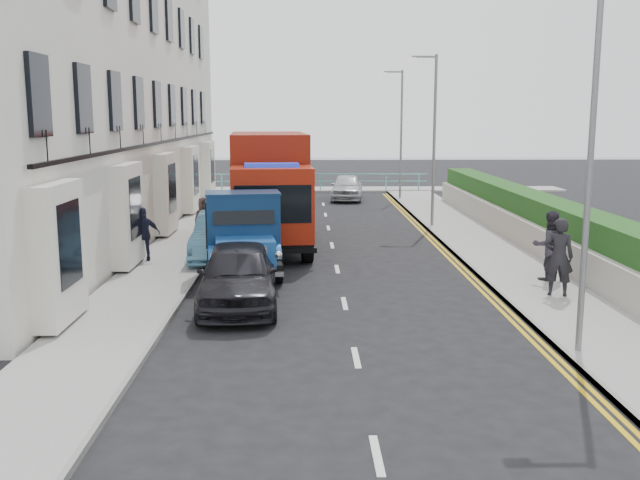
{
  "coord_description": "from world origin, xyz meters",
  "views": [
    {
      "loc": [
        -0.98,
        -15.08,
        4.59
      ],
      "look_at": [
        -0.58,
        3.16,
        1.4
      ],
      "focal_mm": 40.0,
      "sensor_mm": 36.0,
      "label": 1
    }
  ],
  "objects_px": {
    "lamp_near": "(585,148)",
    "parked_car_front": "(238,275)",
    "bedford_lorry": "(243,239)",
    "lamp_mid": "(431,130)",
    "lamp_far": "(399,127)",
    "red_lorry": "(269,187)",
    "pedestrian_east_near": "(559,257)"
  },
  "relations": [
    {
      "from": "lamp_mid",
      "to": "parked_car_front",
      "type": "xyz_separation_m",
      "value": [
        -6.78,
        -12.2,
        -3.21
      ]
    },
    {
      "from": "red_lorry",
      "to": "parked_car_front",
      "type": "relative_size",
      "value": 1.68
    },
    {
      "from": "bedford_lorry",
      "to": "lamp_mid",
      "type": "bearing_deg",
      "value": 45.34
    },
    {
      "from": "pedestrian_east_near",
      "to": "bedford_lorry",
      "type": "bearing_deg",
      "value": -3.53
    },
    {
      "from": "lamp_mid",
      "to": "red_lorry",
      "type": "height_order",
      "value": "lamp_mid"
    },
    {
      "from": "red_lorry",
      "to": "parked_car_front",
      "type": "height_order",
      "value": "red_lorry"
    },
    {
      "from": "lamp_near",
      "to": "parked_car_front",
      "type": "bearing_deg",
      "value": 150.75
    },
    {
      "from": "lamp_far",
      "to": "pedestrian_east_near",
      "type": "bearing_deg",
      "value": -86.86
    },
    {
      "from": "lamp_far",
      "to": "lamp_mid",
      "type": "bearing_deg",
      "value": -90.0
    },
    {
      "from": "bedford_lorry",
      "to": "parked_car_front",
      "type": "height_order",
      "value": "bedford_lorry"
    },
    {
      "from": "parked_car_front",
      "to": "pedestrian_east_near",
      "type": "height_order",
      "value": "pedestrian_east_near"
    },
    {
      "from": "lamp_near",
      "to": "pedestrian_east_near",
      "type": "distance_m",
      "value": 5.27
    },
    {
      "from": "lamp_far",
      "to": "bedford_lorry",
      "type": "bearing_deg",
      "value": -109.96
    },
    {
      "from": "lamp_mid",
      "to": "bedford_lorry",
      "type": "bearing_deg",
      "value": -127.44
    },
    {
      "from": "parked_car_front",
      "to": "bedford_lorry",
      "type": "bearing_deg",
      "value": 89.33
    },
    {
      "from": "bedford_lorry",
      "to": "pedestrian_east_near",
      "type": "distance_m",
      "value": 8.55
    },
    {
      "from": "bedford_lorry",
      "to": "red_lorry",
      "type": "distance_m",
      "value": 5.15
    },
    {
      "from": "bedford_lorry",
      "to": "lamp_near",
      "type": "bearing_deg",
      "value": -52.47
    },
    {
      "from": "red_lorry",
      "to": "parked_car_front",
      "type": "distance_m",
      "value": 8.32
    },
    {
      "from": "lamp_mid",
      "to": "parked_car_front",
      "type": "distance_m",
      "value": 14.33
    },
    {
      "from": "lamp_near",
      "to": "red_lorry",
      "type": "xyz_separation_m",
      "value": [
        -6.4,
        12.0,
        -1.88
      ]
    },
    {
      "from": "lamp_near",
      "to": "parked_car_front",
      "type": "distance_m",
      "value": 8.41
    },
    {
      "from": "lamp_near",
      "to": "lamp_mid",
      "type": "distance_m",
      "value": 16.0
    },
    {
      "from": "bedford_lorry",
      "to": "red_lorry",
      "type": "height_order",
      "value": "red_lorry"
    },
    {
      "from": "bedford_lorry",
      "to": "red_lorry",
      "type": "relative_size",
      "value": 0.69
    },
    {
      "from": "pedestrian_east_near",
      "to": "red_lorry",
      "type": "bearing_deg",
      "value": -30.53
    },
    {
      "from": "lamp_mid",
      "to": "lamp_far",
      "type": "distance_m",
      "value": 10.0
    },
    {
      "from": "red_lorry",
      "to": "lamp_near",
      "type": "bearing_deg",
      "value": -66.21
    },
    {
      "from": "lamp_near",
      "to": "red_lorry",
      "type": "height_order",
      "value": "lamp_near"
    },
    {
      "from": "lamp_far",
      "to": "red_lorry",
      "type": "bearing_deg",
      "value": -114.55
    },
    {
      "from": "lamp_far",
      "to": "red_lorry",
      "type": "distance_m",
      "value": 15.51
    },
    {
      "from": "lamp_near",
      "to": "bedford_lorry",
      "type": "xyz_separation_m",
      "value": [
        -6.91,
        6.97,
        -2.87
      ]
    }
  ]
}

